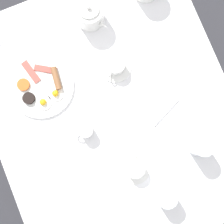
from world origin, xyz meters
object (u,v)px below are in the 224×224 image
(fork_by_plate, at_px, (154,48))
(creamer_jug, at_px, (85,131))
(teacup_with_saucer_right, at_px, (135,168))
(water_glass_short, at_px, (166,196))
(napkin_folded, at_px, (158,105))
(breakfast_plate, at_px, (42,86))
(teacup_with_saucer_left, at_px, (115,66))
(knife_by_plate, at_px, (63,183))
(water_glass_tall, at_px, (200,146))
(teapot_far, at_px, (89,13))

(fork_by_plate, bearing_deg, creamer_jug, 29.04)
(teacup_with_saucer_right, xyz_separation_m, water_glass_short, (-0.07, 0.14, 0.02))
(napkin_folded, xyz_separation_m, fork_by_plate, (-0.08, -0.24, -0.00))
(breakfast_plate, xyz_separation_m, teacup_with_saucer_left, (-0.32, 0.04, 0.02))
(creamer_jug, relative_size, napkin_folded, 0.46)
(napkin_folded, distance_m, knife_by_plate, 0.51)
(fork_by_plate, bearing_deg, water_glass_short, 71.04)
(water_glass_short, distance_m, knife_by_plate, 0.42)
(teacup_with_saucer_right, distance_m, water_glass_tall, 0.27)
(teacup_with_saucer_right, relative_size, napkin_folded, 0.75)
(teapot_far, bearing_deg, water_glass_tall, -8.06)
(breakfast_plate, height_order, napkin_folded, breakfast_plate)
(breakfast_plate, height_order, teacup_with_saucer_left, teacup_with_saucer_left)
(water_glass_short, bearing_deg, teapot_far, -89.83)
(teacup_with_saucer_left, relative_size, napkin_folded, 0.75)
(water_glass_tall, height_order, knife_by_plate, water_glass_tall)
(teapot_far, distance_m, water_glass_short, 0.80)
(teacup_with_saucer_left, height_order, knife_by_plate, teacup_with_saucer_left)
(fork_by_plate, distance_m, knife_by_plate, 0.68)
(creamer_jug, bearing_deg, water_glass_short, 118.78)
(breakfast_plate, height_order, fork_by_plate, breakfast_plate)
(breakfast_plate, xyz_separation_m, napkin_folded, (-0.42, 0.26, -0.00))
(teacup_with_saucer_left, distance_m, napkin_folded, 0.24)
(knife_by_plate, bearing_deg, teacup_with_saucer_left, -136.26)
(water_glass_tall, relative_size, napkin_folded, 0.66)
(teapot_far, height_order, fork_by_plate, teapot_far)
(fork_by_plate, xyz_separation_m, knife_by_plate, (0.57, 0.38, 0.00))
(knife_by_plate, bearing_deg, teacup_with_saucer_right, 170.04)
(teacup_with_saucer_left, relative_size, fork_by_plate, 0.96)
(water_glass_short, relative_size, napkin_folded, 0.55)
(creamer_jug, xyz_separation_m, fork_by_plate, (-0.40, -0.22, -0.03))
(teacup_with_saucer_left, bearing_deg, knife_by_plate, 43.74)
(breakfast_plate, xyz_separation_m, water_glass_tall, (-0.50, 0.47, 0.05))
(teapot_far, xyz_separation_m, teacup_with_saucer_left, (-0.02, 0.24, -0.03))
(teacup_with_saucer_right, bearing_deg, teacup_with_saucer_left, -101.55)
(teacup_with_saucer_left, distance_m, knife_by_plate, 0.53)
(napkin_folded, xyz_separation_m, knife_by_plate, (0.49, 0.15, -0.00))
(breakfast_plate, height_order, water_glass_short, water_glass_short)
(breakfast_plate, distance_m, water_glass_tall, 0.69)
(teacup_with_saucer_right, bearing_deg, knife_by_plate, -9.96)
(water_glass_short, height_order, creamer_jug, water_glass_short)
(fork_by_plate, bearing_deg, teacup_with_saucer_left, 5.30)
(fork_by_plate, bearing_deg, water_glass_tall, 90.33)
(water_glass_tall, bearing_deg, teapot_far, -73.10)
(napkin_folded, bearing_deg, teacup_with_saucer_right, 46.73)
(teapot_far, bearing_deg, teacup_with_saucer_right, -30.69)
(napkin_folded, bearing_deg, teacup_with_saucer_left, -64.61)
(teapot_far, xyz_separation_m, creamer_jug, (0.20, 0.44, -0.02))
(teapot_far, height_order, teacup_with_saucer_left, teapot_far)
(teacup_with_saucer_right, height_order, water_glass_short, water_glass_short)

